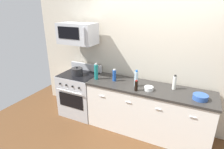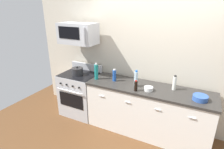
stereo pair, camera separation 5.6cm
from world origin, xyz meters
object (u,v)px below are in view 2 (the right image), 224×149
object	(u,v)px
bottle_sparkling_teal	(96,72)
bottle_water_clear	(136,79)
stockpot	(77,71)
microwave	(78,33)
bowl_blue_mixing	(200,98)
range_oven	(81,93)
bowl_white_ceramic	(148,89)
bottle_vinegar_white	(174,83)
bottle_soy_sauce_dark	(136,86)
bottle_soda_blue	(114,75)

from	to	relation	value
bottle_sparkling_teal	bottle_water_clear	xyz separation A→B (m)	(0.80, 0.03, -0.01)
bottle_sparkling_teal	stockpot	bearing A→B (deg)	177.20
bottle_sparkling_teal	bottle_water_clear	bearing A→B (deg)	1.87
microwave	bowl_blue_mixing	bearing A→B (deg)	-3.43
bottle_water_clear	bowl_blue_mixing	bearing A→B (deg)	-2.39
bottle_water_clear	bottle_sparkling_teal	bearing A→B (deg)	-178.13
range_oven	bottle_sparkling_teal	distance (m)	0.77
bottle_sparkling_teal	bowl_white_ceramic	size ratio (longest dim) A/B	2.14
bottle_vinegar_white	bottle_water_clear	xyz separation A→B (m)	(-0.63, -0.16, 0.02)
microwave	bowl_blue_mixing	world-z (taller)	microwave
bowl_white_ceramic	stockpot	world-z (taller)	stockpot
bottle_soy_sauce_dark	bottle_sparkling_teal	distance (m)	0.88
bottle_vinegar_white	bottle_water_clear	world-z (taller)	bottle_water_clear
bottle_soy_sauce_dark	bowl_white_ceramic	world-z (taller)	bottle_soy_sauce_dark
bottle_soy_sauce_dark	bottle_sparkling_teal	size ratio (longest dim) A/B	0.58
bottle_water_clear	stockpot	bearing A→B (deg)	-179.85
range_oven	microwave	bearing A→B (deg)	89.71
bottle_water_clear	stockpot	xyz separation A→B (m)	(-1.26, -0.00, -0.07)
bottle_soy_sauce_dark	bottle_sparkling_teal	xyz separation A→B (m)	(-0.86, 0.15, 0.06)
range_oven	bottle_soy_sauce_dark	xyz separation A→B (m)	(1.33, -0.23, 0.54)
bottle_sparkling_teal	bowl_white_ceramic	bearing A→B (deg)	-2.48
bottle_soda_blue	bowl_blue_mixing	xyz separation A→B (m)	(1.49, -0.09, -0.07)
bottle_vinegar_white	bottle_soy_sauce_dark	world-z (taller)	bottle_vinegar_white
bottle_vinegar_white	bowl_white_ceramic	xyz separation A→B (m)	(-0.38, -0.23, -0.09)
bottle_soy_sauce_dark	bowl_white_ceramic	xyz separation A→B (m)	(0.19, 0.11, -0.05)
microwave	stockpot	size ratio (longest dim) A/B	3.26
bottle_soy_sauce_dark	range_oven	bearing A→B (deg)	170.30
range_oven	bowl_white_ceramic	size ratio (longest dim) A/B	7.11
bottle_sparkling_teal	bottle_vinegar_white	bearing A→B (deg)	7.34
bottle_vinegar_white	bottle_soda_blue	xyz separation A→B (m)	(-1.07, -0.11, -0.01)
stockpot	range_oven	bearing A→B (deg)	90.00
bottle_water_clear	bowl_white_ceramic	xyz separation A→B (m)	(0.25, -0.07, -0.11)
bottle_soy_sauce_dark	bottle_water_clear	xyz separation A→B (m)	(-0.06, 0.18, 0.05)
stockpot	bottle_sparkling_teal	bearing A→B (deg)	-2.80
bottle_sparkling_teal	bottle_soy_sauce_dark	bearing A→B (deg)	-9.95
bowl_white_ceramic	range_oven	bearing A→B (deg)	175.42
bottle_soda_blue	bowl_blue_mixing	bearing A→B (deg)	-3.41
microwave	bottle_vinegar_white	world-z (taller)	microwave
bottle_vinegar_white	bottle_sparkling_teal	bearing A→B (deg)	-172.66
microwave	bottle_soda_blue	bearing A→B (deg)	-3.47
bottle_vinegar_white	bottle_water_clear	bearing A→B (deg)	-165.88
bottle_soda_blue	bowl_white_ceramic	world-z (taller)	bottle_soda_blue
bottle_water_clear	bowl_blue_mixing	world-z (taller)	bottle_water_clear
range_oven	bottle_vinegar_white	bearing A→B (deg)	3.25
bottle_vinegar_white	microwave	bearing A→B (deg)	-178.10
bottle_sparkling_teal	bowl_blue_mixing	size ratio (longest dim) A/B	1.44
bowl_white_ceramic	stockpot	size ratio (longest dim) A/B	0.66
bottle_soda_blue	bowl_blue_mixing	distance (m)	1.50
bottle_vinegar_white	bottle_water_clear	size ratio (longest dim) A/B	0.87
bottle_soy_sauce_dark	bottle_soda_blue	world-z (taller)	bottle_soda_blue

